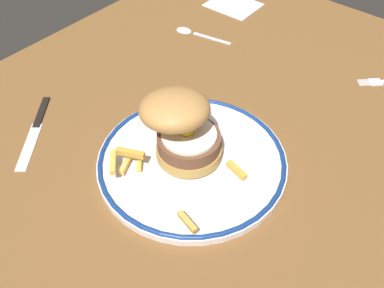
% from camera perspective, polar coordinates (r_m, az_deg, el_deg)
% --- Properties ---
extents(ground_plane, '(1.36, 0.92, 0.04)m').
position_cam_1_polar(ground_plane, '(0.70, -4.06, -5.07)').
color(ground_plane, brown).
extents(dinner_plate, '(0.30, 0.30, 0.02)m').
position_cam_1_polar(dinner_plate, '(0.69, -0.00, -2.18)').
color(dinner_plate, silver).
rests_on(dinner_plate, ground_plane).
extents(burger, '(0.15, 0.15, 0.12)m').
position_cam_1_polar(burger, '(0.65, -1.40, 2.40)').
color(burger, '#B1853F').
rests_on(burger, dinner_plate).
extents(fries_pile, '(0.22, 0.21, 0.03)m').
position_cam_1_polar(fries_pile, '(0.69, -3.04, 0.17)').
color(fries_pile, gold).
rests_on(fries_pile, dinner_plate).
extents(knife, '(0.15, 0.13, 0.01)m').
position_cam_1_polar(knife, '(0.80, -19.61, 2.34)').
color(knife, black).
rests_on(knife, ground_plane).
extents(spoon, '(0.04, 0.13, 0.01)m').
position_cam_1_polar(spoon, '(1.00, -0.28, 14.52)').
color(spoon, silver).
rests_on(spoon, ground_plane).
extents(napkin, '(0.10, 0.12, 0.00)m').
position_cam_1_polar(napkin, '(1.11, 5.40, 17.63)').
color(napkin, silver).
rests_on(napkin, ground_plane).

